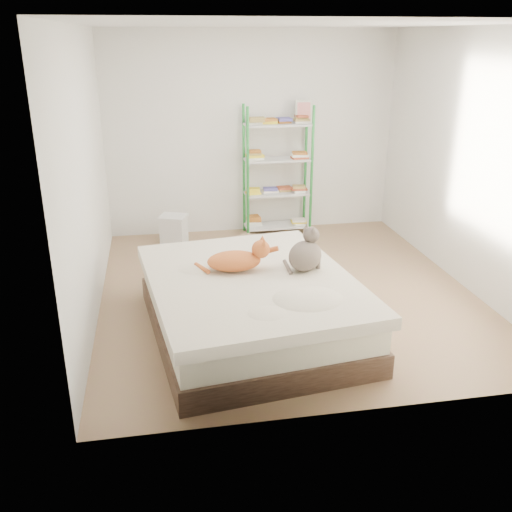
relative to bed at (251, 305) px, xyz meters
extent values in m
cube|color=#956C56|center=(0.52, 0.83, -0.27)|extent=(3.80, 4.20, 0.01)
cube|color=silver|center=(0.52, 0.83, 2.33)|extent=(3.80, 4.20, 0.01)
cube|color=white|center=(0.52, 2.93, 1.03)|extent=(3.80, 0.01, 2.60)
cube|color=white|center=(0.52, -1.27, 1.03)|extent=(3.80, 0.01, 2.60)
cube|color=white|center=(-1.38, 0.83, 1.03)|extent=(0.01, 4.20, 2.60)
cube|color=white|center=(2.42, 0.83, 1.03)|extent=(0.01, 4.20, 2.60)
cube|color=brown|center=(0.00, 0.00, -0.17)|extent=(1.93, 2.29, 0.21)
cube|color=white|center=(0.00, 0.00, 0.05)|extent=(1.87, 2.22, 0.23)
cube|color=beige|center=(0.00, 0.00, 0.22)|extent=(1.96, 2.34, 0.10)
cylinder|color=green|center=(0.40, 2.55, 0.58)|extent=(0.04, 0.04, 1.70)
cylinder|color=green|center=(0.40, 2.87, 0.58)|extent=(0.04, 0.04, 1.70)
cylinder|color=green|center=(1.24, 2.55, 0.58)|extent=(0.04, 0.04, 1.70)
cylinder|color=green|center=(1.24, 2.87, 0.58)|extent=(0.04, 0.04, 1.70)
cube|color=silver|center=(0.82, 2.71, -0.17)|extent=(0.86, 0.34, 0.02)
cube|color=silver|center=(0.82, 2.71, 0.28)|extent=(0.86, 0.34, 0.02)
cube|color=silver|center=(0.82, 2.71, 0.73)|extent=(0.86, 0.34, 0.02)
cube|color=silver|center=(0.82, 2.71, 1.18)|extent=(0.86, 0.34, 0.02)
cube|color=#AE4A2B|center=(0.52, 2.71, -0.12)|extent=(0.20, 0.16, 0.09)
cube|color=#AE4A2B|center=(1.12, 2.71, -0.12)|extent=(0.20, 0.16, 0.09)
cube|color=#AE4A2B|center=(0.52, 2.71, 0.33)|extent=(0.20, 0.16, 0.09)
cube|color=#AE4A2B|center=(0.72, 2.71, 0.33)|extent=(0.20, 0.16, 0.09)
cube|color=#AE4A2B|center=(0.92, 2.71, 0.33)|extent=(0.20, 0.16, 0.09)
cube|color=#AE4A2B|center=(1.12, 2.71, 0.33)|extent=(0.20, 0.16, 0.09)
cube|color=#AE4A2B|center=(0.52, 2.71, 0.78)|extent=(0.20, 0.16, 0.09)
cube|color=#AE4A2B|center=(1.12, 2.71, 0.78)|extent=(0.20, 0.16, 0.09)
cube|color=#AE4A2B|center=(0.52, 2.71, 1.23)|extent=(0.20, 0.16, 0.09)
cube|color=#AE4A2B|center=(0.72, 2.71, 1.23)|extent=(0.20, 0.16, 0.09)
cube|color=#AE4A2B|center=(0.92, 2.71, 1.23)|extent=(0.20, 0.16, 0.09)
cube|color=#AE4A2B|center=(1.12, 2.71, 1.23)|extent=(0.20, 0.16, 0.09)
cube|color=beige|center=(1.16, 2.76, 1.33)|extent=(0.22, 0.06, 0.28)
cube|color=red|center=(1.16, 2.75, 1.33)|extent=(0.17, 0.04, 0.22)
cube|color=olive|center=(0.33, 1.58, -0.11)|extent=(0.58, 0.55, 0.32)
cube|color=#5B2580|center=(0.42, 1.42, -0.12)|extent=(0.24, 0.15, 0.07)
cube|color=olive|center=(0.33, 1.42, 0.05)|extent=(0.46, 0.36, 0.10)
cube|color=silver|center=(-0.58, 2.49, -0.10)|extent=(0.37, 0.35, 0.35)
cube|color=silver|center=(-0.58, 2.49, 0.09)|extent=(0.41, 0.39, 0.03)
camera|label=1|loc=(-0.75, -4.49, 2.23)|focal=40.00mm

